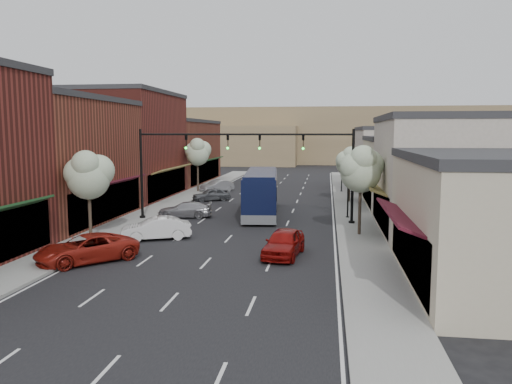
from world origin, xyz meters
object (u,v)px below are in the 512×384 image
at_px(signal_mast_right, 320,162).
at_px(tree_right_far, 350,161).
at_px(coach_bus, 261,192).
at_px(parked_car_b, 156,228).
at_px(parked_car_d, 211,194).
at_px(tree_left_far, 198,152).
at_px(lamp_post_far, 342,166).
at_px(red_hatchback, 284,243).
at_px(parked_car_a, 87,249).
at_px(tree_right_near, 362,168).
at_px(tree_left_near, 89,174).
at_px(parked_car_e, 217,186).
at_px(signal_mast_left, 171,160).
at_px(lamp_post_near, 348,181).
at_px(parked_car_c, 185,210).

bearing_deg(signal_mast_right, tree_right_far, 77.15).
bearing_deg(coach_bus, parked_car_b, -122.09).
height_order(signal_mast_right, parked_car_d, signal_mast_right).
xyz_separation_m(tree_left_far, lamp_post_far, (16.05, 2.06, -1.60)).
xyz_separation_m(coach_bus, red_hatchback, (3.08, -13.84, -1.11)).
distance_m(tree_left_far, parked_car_a, 30.92).
height_order(tree_right_far, tree_left_far, tree_left_far).
relative_size(tree_right_near, tree_left_far, 0.97).
distance_m(coach_bus, parked_car_d, 9.51).
relative_size(tree_right_near, lamp_post_far, 1.34).
xyz_separation_m(tree_left_near, lamp_post_far, (16.05, 28.06, -1.22)).
distance_m(red_hatchback, parked_car_e, 30.17).
height_order(signal_mast_left, parked_car_d, signal_mast_left).
bearing_deg(parked_car_a, tree_left_far, 137.40).
bearing_deg(lamp_post_near, signal_mast_right, -131.05).
bearing_deg(tree_right_near, signal_mast_left, 163.81).
distance_m(tree_right_far, red_hatchback, 22.60).
height_order(tree_left_near, parked_car_b, tree_left_near).
bearing_deg(parked_car_a, coach_bus, 110.61).
distance_m(tree_left_far, parked_car_d, 8.44).
bearing_deg(parked_car_b, tree_right_near, 79.18).
xyz_separation_m(lamp_post_near, parked_car_a, (-14.00, -15.16, -2.28)).
height_order(tree_right_near, parked_car_b, tree_right_near).
bearing_deg(parked_car_c, red_hatchback, 31.71).
bearing_deg(tree_left_far, parked_car_c, -78.88).
bearing_deg(tree_left_near, red_hatchback, -8.99).
xyz_separation_m(red_hatchback, parked_car_e, (-10.08, 28.44, -0.08)).
distance_m(tree_right_near, tree_right_far, 16.01).
relative_size(coach_bus, parked_car_e, 2.89).
relative_size(tree_right_near, parked_car_d, 1.59).
relative_size(signal_mast_right, tree_right_near, 1.38).
bearing_deg(lamp_post_near, tree_left_far, 136.11).
relative_size(tree_right_far, parked_car_e, 1.32).
bearing_deg(tree_right_far, tree_left_far, 160.13).
xyz_separation_m(coach_bus, parked_car_e, (-7.00, 14.60, -1.19)).
distance_m(lamp_post_near, parked_car_e, 21.36).
bearing_deg(tree_right_far, parked_car_e, 155.87).
distance_m(signal_mast_right, lamp_post_near, 3.69).
xyz_separation_m(tree_right_near, parked_car_a, (-14.55, -8.61, -3.73)).
xyz_separation_m(lamp_post_near, parked_car_b, (-12.30, -9.32, -2.29)).
relative_size(tree_right_far, red_hatchback, 1.23).
height_order(lamp_post_far, parked_car_e, lamp_post_far).
bearing_deg(coach_bus, tree_right_near, -52.08).
height_order(tree_left_near, parked_car_a, tree_left_near).
bearing_deg(signal_mast_left, tree_right_near, -16.19).
bearing_deg(coach_bus, lamp_post_far, 60.85).
bearing_deg(parked_car_c, tree_right_far, 122.00).
xyz_separation_m(coach_bus, parked_car_b, (-5.30, -10.68, -1.15)).
height_order(tree_right_far, parked_car_c, tree_right_far).
bearing_deg(red_hatchback, signal_mast_left, 141.24).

